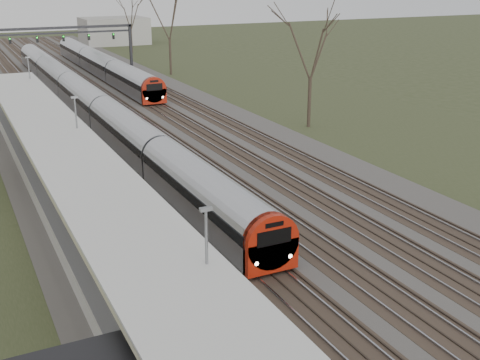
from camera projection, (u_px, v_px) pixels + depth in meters
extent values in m
cube|color=#474442|center=(115.00, 113.00, 58.71)|extent=(24.00, 160.00, 0.10)
cube|color=#4C3828|center=(52.00, 119.00, 56.20)|extent=(2.60, 160.00, 0.06)
cube|color=gray|center=(44.00, 119.00, 55.88)|extent=(0.07, 160.00, 0.12)
cube|color=gray|center=(60.00, 117.00, 56.47)|extent=(0.07, 160.00, 0.12)
cube|color=#4C3828|center=(90.00, 115.00, 57.65)|extent=(2.60, 160.00, 0.06)
cube|color=gray|center=(82.00, 115.00, 57.33)|extent=(0.07, 160.00, 0.12)
cube|color=gray|center=(97.00, 114.00, 57.93)|extent=(0.07, 160.00, 0.12)
cube|color=#4C3828|center=(125.00, 112.00, 59.11)|extent=(2.60, 160.00, 0.06)
cube|color=gray|center=(118.00, 112.00, 58.79)|extent=(0.07, 160.00, 0.12)
cube|color=gray|center=(132.00, 110.00, 59.39)|extent=(0.07, 160.00, 0.12)
cube|color=#4C3828|center=(159.00, 108.00, 60.57)|extent=(2.60, 160.00, 0.06)
cube|color=gray|center=(152.00, 108.00, 60.25)|extent=(0.07, 160.00, 0.12)
cube|color=gray|center=(166.00, 107.00, 60.84)|extent=(0.07, 160.00, 0.12)
cube|color=#4C3828|center=(191.00, 105.00, 62.02)|extent=(2.60, 160.00, 0.06)
cube|color=gray|center=(185.00, 105.00, 61.70)|extent=(0.07, 160.00, 0.12)
cube|color=gray|center=(198.00, 104.00, 62.30)|extent=(0.07, 160.00, 0.12)
cube|color=#9E9B93|center=(50.00, 172.00, 39.94)|extent=(3.50, 69.00, 1.00)
cylinder|color=slate|center=(133.00, 266.00, 22.73)|extent=(0.14, 0.14, 3.00)
cylinder|color=slate|center=(86.00, 198.00, 29.52)|extent=(0.14, 0.14, 3.00)
cylinder|color=slate|center=(57.00, 156.00, 36.31)|extent=(0.14, 0.14, 3.00)
cylinder|color=slate|center=(37.00, 128.00, 43.11)|extent=(0.14, 0.14, 3.00)
cylinder|color=slate|center=(22.00, 107.00, 49.90)|extent=(0.14, 0.14, 3.00)
cube|color=silver|center=(57.00, 135.00, 34.96)|extent=(4.10, 50.00, 0.12)
cube|color=#BCB792|center=(58.00, 138.00, 35.01)|extent=(4.10, 50.00, 0.25)
cube|color=black|center=(131.00, 46.00, 87.59)|extent=(0.35, 0.35, 6.00)
cube|color=black|center=(57.00, 28.00, 82.38)|extent=(21.00, 0.35, 0.35)
cube|color=black|center=(57.00, 33.00, 82.61)|extent=(21.00, 0.25, 0.25)
cube|color=black|center=(10.00, 41.00, 80.07)|extent=(0.32, 0.22, 0.85)
sphere|color=#0CFF19|center=(10.00, 39.00, 79.86)|extent=(0.16, 0.16, 0.16)
cube|color=black|center=(37.00, 39.00, 81.52)|extent=(0.32, 0.22, 0.85)
sphere|color=#0CFF19|center=(37.00, 38.00, 81.32)|extent=(0.16, 0.16, 0.16)
cube|color=black|center=(63.00, 38.00, 82.98)|extent=(0.32, 0.22, 0.85)
sphere|color=#0CFF19|center=(63.00, 36.00, 82.78)|extent=(0.16, 0.16, 0.16)
cube|color=black|center=(89.00, 37.00, 84.43)|extent=(0.32, 0.22, 0.85)
sphere|color=#0CFF19|center=(89.00, 35.00, 84.23)|extent=(0.16, 0.16, 0.16)
cube|color=black|center=(113.00, 36.00, 85.89)|extent=(0.32, 0.22, 0.85)
sphere|color=#0CFF19|center=(113.00, 34.00, 85.69)|extent=(0.16, 0.16, 0.16)
cylinder|color=#2D231C|center=(309.00, 102.00, 52.78)|extent=(0.30, 0.30, 4.50)
cube|color=#9D9FA6|center=(86.00, 102.00, 58.54)|extent=(2.55, 75.00, 1.60)
cylinder|color=#9D9FA6|center=(85.00, 96.00, 58.32)|extent=(2.60, 74.70, 2.60)
cube|color=black|center=(85.00, 94.00, 58.29)|extent=(2.62, 74.40, 0.55)
cube|color=#A11A09|center=(271.00, 256.00, 26.80)|extent=(2.55, 0.50, 1.50)
cylinder|color=#A11A09|center=(271.00, 241.00, 26.61)|extent=(2.60, 0.60, 2.60)
cube|color=black|center=(274.00, 237.00, 26.28)|extent=(1.70, 0.12, 0.70)
sphere|color=white|center=(256.00, 263.00, 26.30)|extent=(0.22, 0.22, 0.22)
sphere|color=white|center=(290.00, 256.00, 27.01)|extent=(0.22, 0.22, 0.22)
cube|color=black|center=(86.00, 111.00, 58.84)|extent=(1.80, 74.00, 0.35)
cube|color=#9D9FA6|center=(101.00, 67.00, 80.50)|extent=(2.55, 45.00, 1.60)
cylinder|color=#9D9FA6|center=(101.00, 62.00, 80.29)|extent=(2.60, 44.70, 2.60)
cube|color=black|center=(100.00, 61.00, 80.26)|extent=(2.62, 44.40, 0.55)
cube|color=#A11A09|center=(154.00, 96.00, 61.50)|extent=(2.55, 0.50, 1.50)
cylinder|color=#A11A09|center=(154.00, 90.00, 61.32)|extent=(2.60, 0.60, 2.60)
cube|color=black|center=(154.00, 87.00, 60.99)|extent=(1.70, 0.12, 0.70)
sphere|color=white|center=(147.00, 98.00, 61.01)|extent=(0.22, 0.22, 0.22)
sphere|color=white|center=(163.00, 97.00, 61.72)|extent=(0.22, 0.22, 0.22)
cube|color=black|center=(101.00, 74.00, 80.81)|extent=(1.80, 44.00, 0.35)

